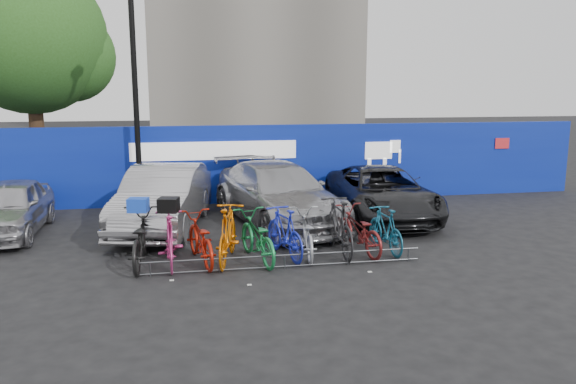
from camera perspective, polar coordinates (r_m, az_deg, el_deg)
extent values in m
plane|color=black|center=(11.82, -0.84, -6.89)|extent=(100.00, 100.00, 0.00)
cube|color=#0A1C92|center=(17.38, -4.15, 2.84)|extent=(22.00, 0.15, 2.40)
cube|color=white|center=(17.14, -7.46, 4.19)|extent=(5.00, 0.02, 0.55)
cube|color=white|center=(18.17, 9.19, 4.19)|extent=(1.20, 0.02, 0.90)
cube|color=red|center=(20.01, 20.93, 4.64)|extent=(0.50, 0.02, 0.35)
cylinder|color=#382314|center=(21.78, -24.13, 5.65)|extent=(0.50, 0.50, 4.00)
sphere|color=#275119|center=(21.79, -24.79, 14.05)|extent=(5.20, 5.20, 5.20)
sphere|color=#275119|center=(21.79, -21.34, 12.71)|extent=(3.20, 3.20, 3.20)
cylinder|color=black|center=(16.58, -15.18, 8.37)|extent=(0.16, 0.16, 6.00)
cylinder|color=#595B60|center=(11.17, -0.33, -6.43)|extent=(5.60, 0.03, 0.03)
cylinder|color=#595B60|center=(11.24, -0.33, -7.55)|extent=(5.60, 0.03, 0.03)
cylinder|color=#595B60|center=(11.08, -13.81, -7.66)|extent=(0.03, 0.03, 0.28)
cylinder|color=#595B60|center=(11.07, -7.02, -7.44)|extent=(0.03, 0.03, 0.28)
cylinder|color=#595B60|center=(11.21, -0.33, -7.12)|extent=(0.03, 0.03, 0.28)
cylinder|color=#595B60|center=(11.50, 6.10, -6.72)|extent=(0.03, 0.03, 0.28)
cylinder|color=#595B60|center=(11.93, 12.14, -6.27)|extent=(0.03, 0.03, 0.28)
imported|color=#ABAAAF|center=(15.19, -26.54, -1.44)|extent=(1.63, 3.96, 1.34)
imported|color=#A09FA4|center=(14.44, -12.53, -0.62)|extent=(2.59, 5.08, 1.60)
imported|color=#9E9EA3|center=(14.78, -1.02, -0.17)|extent=(3.45, 5.77, 1.57)
imported|color=black|center=(15.57, 9.48, -0.09)|extent=(2.53, 5.10, 1.39)
imported|color=black|center=(11.70, -14.81, -4.60)|extent=(0.84, 2.14, 1.11)
imported|color=#CA327B|center=(11.52, -11.91, -4.70)|extent=(0.61, 1.88, 1.12)
imported|color=#AB1A0A|center=(11.62, -8.95, -4.72)|extent=(1.05, 2.03, 1.02)
imported|color=#D16004|center=(11.57, -6.15, -4.26)|extent=(1.00, 2.06, 1.19)
imported|color=#19803F|center=(11.60, -3.20, -4.59)|extent=(1.08, 2.06, 1.03)
imported|color=#1C29C7|center=(11.84, -0.36, -4.13)|extent=(0.93, 1.87, 1.08)
imported|color=#919498|center=(11.97, 1.83, -4.23)|extent=(0.81, 1.90, 0.97)
imported|color=#252527|center=(12.09, 5.19, -3.50)|extent=(0.60, 2.05, 1.23)
imported|color=maroon|center=(12.27, 7.15, -3.89)|extent=(1.04, 1.99, 1.00)
imported|color=#165B7A|center=(12.43, 9.88, -3.78)|extent=(0.63, 1.69, 1.00)
cube|color=blue|center=(11.54, -14.98, -1.28)|extent=(0.44, 0.36, 0.28)
cube|color=black|center=(11.36, -12.04, -1.29)|extent=(0.45, 0.42, 0.28)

